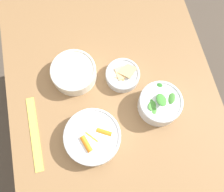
{
  "coord_description": "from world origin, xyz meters",
  "views": [
    {
      "loc": [
        -0.3,
        0.07,
        1.65
      ],
      "look_at": [
        -0.02,
        0.01,
        0.8
      ],
      "focal_mm": 40.0,
      "sensor_mm": 36.0,
      "label": 1
    }
  ],
  "objects": [
    {
      "name": "dining_table",
      "position": [
        0.0,
        0.0,
        0.65
      ],
      "size": [
        1.2,
        0.78,
        0.77
      ],
      "color": "olive",
      "rests_on": "ground_plane"
    },
    {
      "name": "bowl_carrots",
      "position": [
        -0.15,
        0.1,
        0.8
      ],
      "size": [
        0.2,
        0.2,
        0.06
      ],
      "color": "silver",
      "rests_on": "dining_table"
    },
    {
      "name": "bowl_cookies",
      "position": [
        0.05,
        -0.05,
        0.79
      ],
      "size": [
        0.13,
        0.13,
        0.05
      ],
      "color": "silver",
      "rests_on": "dining_table"
    },
    {
      "name": "ground_plane",
      "position": [
        0.0,
        0.0,
        0.0
      ],
      "size": [
        10.0,
        10.0,
        0.0
      ],
      "primitive_type": "plane",
      "color": "#4C4238"
    },
    {
      "name": "ruler",
      "position": [
        -0.09,
        0.3,
        0.77
      ],
      "size": [
        0.27,
        0.03,
        0.0
      ],
      "color": "#EADB4C",
      "rests_on": "dining_table"
    },
    {
      "name": "bowl_greens",
      "position": [
        -0.09,
        -0.15,
        0.81
      ],
      "size": [
        0.16,
        0.15,
        0.1
      ],
      "color": "silver",
      "rests_on": "dining_table"
    },
    {
      "name": "bowl_beans_hotdog",
      "position": [
        0.1,
        0.13,
        0.8
      ],
      "size": [
        0.17,
        0.17,
        0.06
      ],
      "color": "silver",
      "rests_on": "dining_table"
    }
  ]
}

